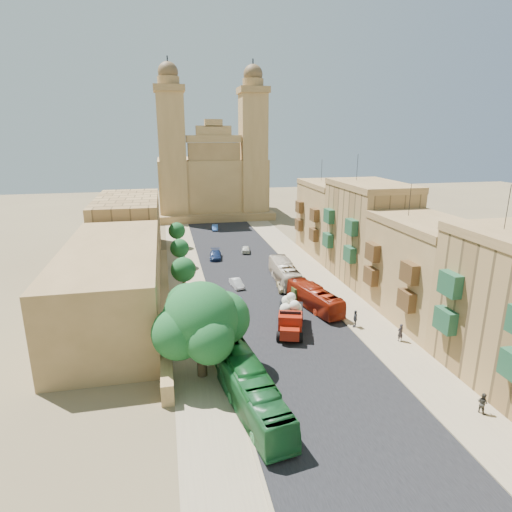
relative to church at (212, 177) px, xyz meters
name	(u,v)px	position (x,y,z in m)	size (l,w,h in m)	color
ground	(322,388)	(0.00, -78.61, -9.52)	(260.00, 260.00, 0.00)	brown
road_surface	(250,274)	(0.00, -48.61, -9.51)	(14.00, 140.00, 0.01)	black
sidewalk_east	(311,270)	(9.50, -48.61, -9.51)	(5.00, 140.00, 0.01)	#917E5F
sidewalk_west	(186,279)	(-9.50, -48.61, -9.51)	(5.00, 140.00, 0.01)	#917E5F
kerb_east	(295,271)	(7.00, -48.61, -9.46)	(0.25, 140.00, 0.12)	#917E5F
kerb_west	(203,277)	(-7.00, -48.61, -9.46)	(0.25, 140.00, 0.12)	#917E5F
townhouse_b	(425,270)	(15.95, -67.61, -3.86)	(9.00, 14.00, 14.90)	#9B7746
townhouse_c	(368,232)	(15.95, -53.61, -2.61)	(9.00, 14.00, 17.40)	#A57F4B
townhouse_d	(331,218)	(15.95, -39.61, -3.36)	(9.00, 14.00, 15.90)	#9B7746
west_wall	(165,300)	(-12.50, -58.61, -8.62)	(1.00, 40.00, 1.80)	#9B7746
west_building_low	(113,283)	(-18.00, -60.61, -5.32)	(10.00, 28.00, 8.40)	olive
west_building_mid	(129,227)	(-18.00, -34.61, -4.52)	(10.00, 22.00, 10.00)	#A57F4B
church	(212,177)	(0.00, 0.00, 0.00)	(28.00, 22.50, 36.30)	#9B7746
ficus_tree	(201,322)	(-9.42, -74.61, -4.48)	(8.51, 7.83, 8.51)	#3D301E
street_tree_a	(189,307)	(-10.00, -66.61, -6.33)	(3.10, 3.10, 4.77)	#3D301E
street_tree_b	(183,270)	(-10.00, -54.61, -6.18)	(3.24, 3.24, 4.98)	#3D301E
street_tree_c	(180,248)	(-10.00, -42.61, -6.50)	(2.94, 2.94, 4.51)	#3D301E
street_tree_d	(177,231)	(-10.00, -30.61, -6.39)	(3.04, 3.04, 4.68)	#3D301E
red_truck	(291,316)	(0.47, -67.83, -7.80)	(4.40, 7.08, 3.91)	maroon
olive_pickup	(296,290)	(4.00, -58.61, -8.63)	(2.05, 4.40, 1.81)	#364D1D
bus_green_south	(254,398)	(-6.26, -80.95, -8.04)	(2.49, 10.63, 2.96)	#1F642F
bus_green_north	(242,374)	(-6.50, -77.61, -7.96)	(2.61, 11.18, 3.11)	#135820
bus_red_east	(314,298)	(4.98, -62.71, -8.17)	(2.26, 9.66, 2.69)	maroon
bus_cream_east	(285,272)	(4.00, -53.05, -8.04)	(2.47, 10.57, 2.94)	beige
car_blue_a	(238,305)	(-4.00, -61.29, -8.82)	(1.64, 4.08, 1.39)	#4360B8
car_white_a	(237,283)	(-2.89, -53.52, -8.95)	(1.19, 3.42, 1.13)	silver
car_cream	(284,286)	(3.19, -55.86, -8.95)	(1.87, 4.05, 1.12)	#D1BC8A
car_dkblue	(215,255)	(-4.06, -39.22, -8.85)	(1.85, 4.56, 1.32)	#14254E
car_white_b	(246,249)	(1.61, -36.50, -8.91)	(1.43, 3.54, 1.21)	beige
car_blue_b	(215,228)	(-1.57, -17.66, -8.94)	(1.22, 3.51, 1.16)	#4072CD
pedestrian_a	(400,332)	(10.66, -72.44, -8.58)	(0.68, 0.45, 1.86)	#27242A
pedestrian_b	(482,403)	(10.62, -84.22, -8.69)	(0.80, 0.63, 1.66)	#35332C
pedestrian_c	(355,319)	(7.59, -68.44, -8.55)	(1.13, 0.47, 1.93)	#3C3D41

